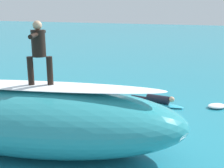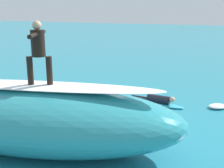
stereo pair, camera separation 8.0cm
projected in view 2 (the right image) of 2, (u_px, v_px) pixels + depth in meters
name	position (u px, v px, depth m)	size (l,w,h in m)	color
ground_plane	(94.00, 116.00, 10.22)	(120.00, 120.00, 0.00)	teal
wave_crest	(42.00, 119.00, 7.63)	(7.57, 2.79, 1.74)	teal
wave_foam_lip	(40.00, 86.00, 7.40)	(6.43, 0.98, 0.08)	white
surfboard_riding	(41.00, 86.00, 7.40)	(2.28, 0.50, 0.08)	yellow
surfer_riding	(38.00, 48.00, 7.15)	(0.72, 1.42, 1.60)	black
surfboard_paddling	(158.00, 104.00, 11.40)	(2.05, 0.50, 0.09)	#33B2D1
surfer_paddling	(155.00, 99.00, 11.41)	(1.85, 0.46, 0.33)	black
foam_patch_near	(48.00, 85.00, 14.03)	(0.75, 0.73, 0.14)	white
foam_patch_mid	(25.00, 124.00, 9.38)	(0.72, 0.71, 0.16)	white
foam_patch_far	(218.00, 106.00, 11.05)	(0.72, 0.54, 0.15)	white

